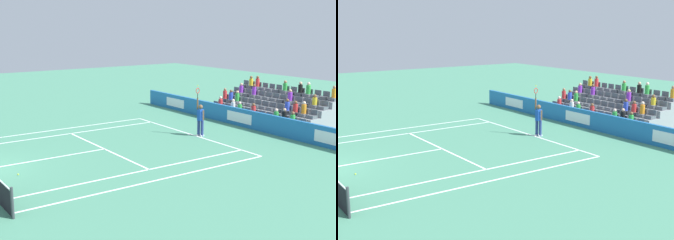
{
  "view_description": "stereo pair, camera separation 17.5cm",
  "coord_description": "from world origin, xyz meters",
  "views": [
    {
      "loc": [
        -20.31,
        4.04,
        6.18
      ],
      "look_at": [
        -0.31,
        -10.1,
        1.1
      ],
      "focal_mm": 49.79,
      "sensor_mm": 36.0,
      "label": 1
    },
    {
      "loc": [
        -20.41,
        3.89,
        6.18
      ],
      "look_at": [
        -0.31,
        -10.1,
        1.1
      ],
      "focal_mm": 49.79,
      "sensor_mm": 36.0,
      "label": 2
    }
  ],
  "objects": [
    {
      "name": "line_doubles_sideline_left",
      "position": [
        5.49,
        -5.95,
        0.0
      ],
      "size": [
        0.1,
        11.89,
        0.01
      ],
      "primitive_type": "cube",
      "color": "white",
      "rests_on": "ground"
    },
    {
      "name": "tennis_player",
      "position": [
        -0.61,
        -12.09,
        0.99
      ],
      "size": [
        0.54,
        0.41,
        2.85
      ],
      "color": "navy",
      "rests_on": "ground"
    },
    {
      "name": "loose_tennis_ball",
      "position": [
        -1.6,
        -1.54,
        0.03
      ],
      "size": [
        0.07,
        0.07,
        0.07
      ],
      "primitive_type": "sphere",
      "color": "#D1E533",
      "rests_on": "ground"
    },
    {
      "name": "line_baseline",
      "position": [
        0.0,
        -11.89,
        0.0
      ],
      "size": [
        10.97,
        0.1,
        0.01
      ],
      "primitive_type": "cube",
      "color": "white",
      "rests_on": "ground"
    },
    {
      "name": "line_singles_sideline_left",
      "position": [
        4.12,
        -5.95,
        0.0
      ],
      "size": [
        0.1,
        11.89,
        0.01
      ],
      "primitive_type": "cube",
      "color": "white",
      "rests_on": "ground"
    },
    {
      "name": "line_singles_sideline_right",
      "position": [
        -4.12,
        -5.95,
        0.0
      ],
      "size": [
        0.1,
        11.89,
        0.01
      ],
      "primitive_type": "cube",
      "color": "white",
      "rests_on": "ground"
    },
    {
      "name": "stadium_stand",
      "position": [
        0.0,
        -18.68,
        0.7
      ],
      "size": [
        8.06,
        3.8,
        2.62
      ],
      "color": "gray",
      "rests_on": "ground"
    },
    {
      "name": "line_service",
      "position": [
        0.0,
        -6.4,
        0.0
      ],
      "size": [
        8.23,
        0.1,
        0.01
      ],
      "primitive_type": "cube",
      "color": "white",
      "rests_on": "ground"
    },
    {
      "name": "line_doubles_sideline_right",
      "position": [
        -5.49,
        -5.95,
        0.0
      ],
      "size": [
        0.1,
        11.89,
        0.01
      ],
      "primitive_type": "cube",
      "color": "white",
      "rests_on": "ground"
    },
    {
      "name": "line_centre_service",
      "position": [
        0.0,
        -3.2,
        0.0
      ],
      "size": [
        0.1,
        6.4,
        0.01
      ],
      "primitive_type": "cube",
      "color": "white",
      "rests_on": "ground"
    },
    {
      "name": "line_centre_mark",
      "position": [
        0.0,
        -11.79,
        0.0
      ],
      "size": [
        0.1,
        0.2,
        0.01
      ],
      "primitive_type": "cube",
      "color": "white",
      "rests_on": "ground"
    },
    {
      "name": "sponsor_barrier",
      "position": [
        0.0,
        -15.75,
        0.54
      ],
      "size": [
        19.93,
        0.22,
        1.09
      ],
      "color": "#1E66AD",
      "rests_on": "ground"
    }
  ]
}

